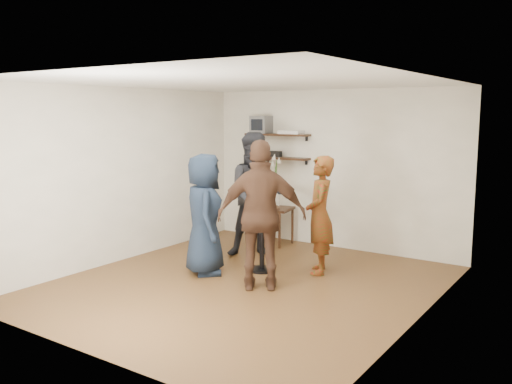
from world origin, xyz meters
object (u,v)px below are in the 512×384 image
dvd_deck (291,132)px  side_table (275,214)px  crt_monitor (262,125)px  person_plaid (320,215)px  person_dark (257,195)px  drinks_table (262,230)px  radio (275,154)px  person_brown (262,216)px  person_navy (204,214)px

dvd_deck → side_table: 1.40m
side_table → crt_monitor: bearing=149.1°
person_plaid → person_dark: size_ratio=0.85×
crt_monitor → person_plaid: crt_monitor is taller
drinks_table → radio: bearing=116.6°
dvd_deck → drinks_table: bearing=-72.3°
dvd_deck → person_dark: (0.04, -1.10, -0.93)m
radio → person_plaid: person_plaid is taller
crt_monitor → radio: crt_monitor is taller
radio → crt_monitor: bearing=180.0°
person_plaid → person_dark: (-1.22, 0.25, 0.14)m
radio → person_brown: size_ratio=0.12×
person_navy → drinks_table: bearing=-90.0°
person_dark → person_navy: 1.18m
crt_monitor → radio: 0.58m
dvd_deck → person_brown: dvd_deck is taller
dvd_deck → radio: dvd_deck is taller
radio → drinks_table: (0.86, -1.72, -0.93)m
person_plaid → crt_monitor: bearing=-153.4°
person_dark → person_brown: person_dark is taller
radio → person_navy: (0.27, -2.27, -0.68)m
crt_monitor → dvd_deck: crt_monitor is taller
dvd_deck → person_navy: 2.51m
crt_monitor → side_table: (0.47, -0.28, -1.49)m
dvd_deck → person_navy: size_ratio=0.24×
drinks_table → person_brown: bearing=-56.6°
dvd_deck → radio: 0.49m
crt_monitor → person_dark: crt_monitor is taller
person_navy → person_plaid: bearing=-97.8°
side_table → person_dark: person_dark is taller
dvd_deck → drinks_table: 2.23m
person_plaid → dvd_deck: bearing=-164.4°
dvd_deck → person_brown: 2.76m
person_dark → radio: bearing=68.9°
person_plaid → person_brown: (-0.27, -1.04, 0.13)m
dvd_deck → person_dark: bearing=-87.9°
crt_monitor → drinks_table: 2.51m
crt_monitor → person_navy: size_ratio=0.19×
person_brown → radio: bearing=-94.8°
crt_monitor → drinks_table: size_ratio=0.35×
person_brown → person_plaid: bearing=-138.0°
person_dark → person_brown: bearing=-92.8°
radio → side_table: (0.19, -0.28, -0.99)m
dvd_deck → side_table: size_ratio=0.63×
person_plaid → person_dark: 1.26m
crt_monitor → person_plaid: bearing=-35.9°
crt_monitor → person_brown: crt_monitor is taller
person_navy → person_brown: person_brown is taller
dvd_deck → person_plaid: bearing=-46.9°
dvd_deck → person_brown: (0.99, -2.39, -0.95)m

